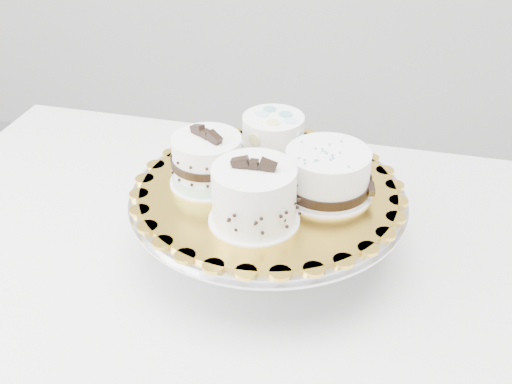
# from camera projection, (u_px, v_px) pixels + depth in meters

# --- Properties ---
(table) EXTENTS (1.23, 0.88, 0.75)m
(table) POSITION_uv_depth(u_px,v_px,m) (241.00, 289.00, 1.04)
(table) COLOR white
(table) RESTS_ON floor
(cake_stand) EXTENTS (0.40, 0.40, 0.11)m
(cake_stand) POSITION_uv_depth(u_px,v_px,m) (268.00, 211.00, 0.95)
(cake_stand) COLOR gray
(cake_stand) RESTS_ON table
(cake_board) EXTENTS (0.49, 0.49, 0.01)m
(cake_board) POSITION_uv_depth(u_px,v_px,m) (268.00, 190.00, 0.93)
(cake_board) COLOR gold
(cake_board) RESTS_ON cake_stand
(cake_swirl) EXTENTS (0.12, 0.12, 0.10)m
(cake_swirl) POSITION_uv_depth(u_px,v_px,m) (254.00, 196.00, 0.84)
(cake_swirl) COLOR white
(cake_swirl) RESTS_ON cake_board
(cake_banded) EXTENTS (0.14, 0.14, 0.09)m
(cake_banded) POSITION_uv_depth(u_px,v_px,m) (207.00, 162.00, 0.92)
(cake_banded) COLOR white
(cake_banded) RESTS_ON cake_board
(cake_dots) EXTENTS (0.12, 0.12, 0.07)m
(cake_dots) POSITION_uv_depth(u_px,v_px,m) (273.00, 137.00, 0.99)
(cake_dots) COLOR white
(cake_dots) RESTS_ON cake_board
(cake_ribbon) EXTENTS (0.14, 0.14, 0.07)m
(cake_ribbon) POSITION_uv_depth(u_px,v_px,m) (328.00, 174.00, 0.90)
(cake_ribbon) COLOR white
(cake_ribbon) RESTS_ON cake_board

